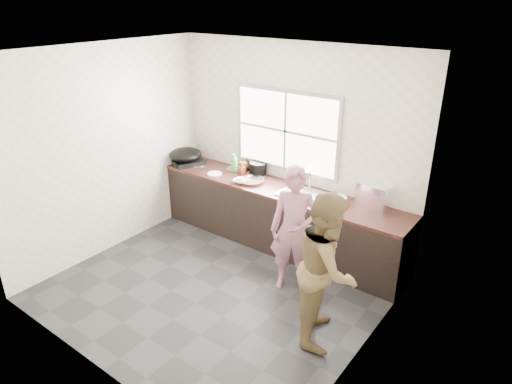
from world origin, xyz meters
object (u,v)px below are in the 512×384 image
Objects in this scene: bottle_green at (234,162)px; glass_jar at (233,165)px; woman at (294,234)px; black_pot at (258,168)px; bowl_held at (297,190)px; bowl_mince at (241,181)px; pot_lid_left at (198,164)px; plate_food at (215,174)px; bottle_brown_short at (243,164)px; wok at (186,154)px; dish_rack at (375,195)px; person_side at (327,268)px; cutting_board at (251,181)px; pot_lid_right at (235,169)px; bottle_brown_tall at (242,169)px; bowl_crabs at (338,200)px; burner at (187,161)px.

bottle_green is 2.90× the size of glass_jar.
black_pot is at bearing 118.89° from woman.
bowl_mince is at bearing -167.36° from bowl_held.
plate_food is at bearing -17.49° from pot_lid_left.
wok is at bearing -159.55° from bottle_brown_short.
dish_rack is (2.01, 0.00, 0.05)m from bottle_brown_short.
person_side reaches higher than dish_rack.
person_side is at bearing -78.12° from dish_rack.
woman is at bearing -18.22° from pot_lid_left.
bottle_green is at bearing -158.58° from black_pot.
glass_jar reaches higher than cutting_board.
bowl_held is 0.72× the size of pot_lid_right.
cutting_board is 0.47m from bottle_brown_short.
person_side is 8.48× the size of bottle_brown_tall.
bowl_crabs is 1.75m from pot_lid_right.
bowl_crabs is at bearing 5.68° from cutting_board.
pot_lid_left is (-1.75, -0.00, -0.02)m from bowl_held.
cutting_board is 0.29m from bottle_brown_tall.
burner reaches higher than bowl_held.
cutting_board is 1.25m from bowl_crabs.
glass_jar is (-0.18, -0.02, -0.05)m from bottle_brown_short.
person_side reaches higher than bowl_crabs.
bottle_green reaches higher than bowl_crabs.
plate_food is 1.10× the size of bottle_brown_tall.
bowl_crabs is 2.49m from burner.
woman is 0.90× the size of person_side.
bottle_green is at bearing 55.97° from plate_food.
bottle_green is at bearing 37.67° from person_side.
dish_rack is (0.96, 0.22, 0.12)m from bowl_held.
black_pot reaches higher than burner.
plate_food is at bearing -142.91° from black_pot.
bottle_brown_tall is 0.29m from pot_lid_right.
glass_jar is 0.20× the size of wok.
cutting_board is at bearing 1.26° from wok.
dish_rack reaches higher than bottle_green.
bowl_held is at bearing -9.45° from glass_jar.
plate_food is at bearing 138.31° from woman.
cutting_board is at bearing -70.60° from black_pot.
bottle_brown_short is at bearing -174.28° from dish_rack.
bottle_brown_short reaches higher than bowl_mince.
bottle_brown_short reaches higher than bowl_crabs.
bottle_green is at bearing 128.93° from woman.
bottle_brown_short is (-0.27, 0.40, 0.07)m from bowl_mince.
burner is at bearing -168.89° from dish_rack.
pot_lid_left is at bearing -162.18° from bottle_brown_short.
cutting_board is 1.26× the size of bottle_green.
bottle_green is at bearing 141.23° from bowl_mince.
pot_lid_right is (0.05, -0.02, -0.04)m from glass_jar.
black_pot is at bearing 90.78° from bowl_mince.
pot_lid_right is (-0.13, -0.04, -0.09)m from bottle_brown_short.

